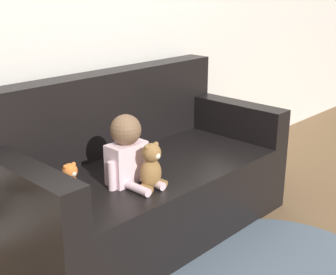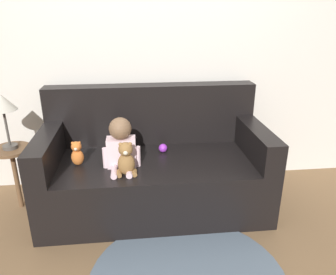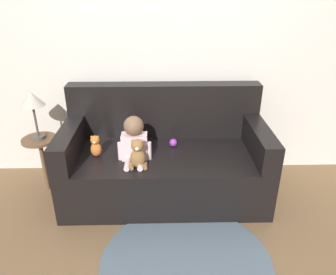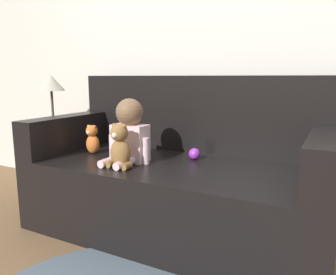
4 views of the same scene
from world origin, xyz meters
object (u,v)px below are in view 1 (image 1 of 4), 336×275
Objects in this scene: person_baby at (127,152)px; toy_ball at (144,151)px; plush_toy_side at (70,182)px; couch at (141,179)px; teddy_bear_brown at (151,167)px.

person_baby reaches higher than toy_ball.
plush_toy_side is 0.73m from toy_ball.
couch reaches higher than teddy_bear_brown.
teddy_bear_brown is (0.04, -0.15, -0.06)m from person_baby.
couch reaches higher than person_baby.
person_baby is 0.45m from toy_ball.
person_baby is 0.17m from teddy_bear_brown.
plush_toy_side is (-0.62, -0.13, 0.22)m from couch.
couch is 0.48m from teddy_bear_brown.
plush_toy_side is 2.72× the size of toy_ball.
couch is at bearing 11.79° from plush_toy_side.
couch is at bearing 55.77° from teddy_bear_brown.
toy_ball is (0.08, 0.05, 0.16)m from couch.
person_baby reaches higher than plush_toy_side.
plush_toy_side reaches higher than toy_ball.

